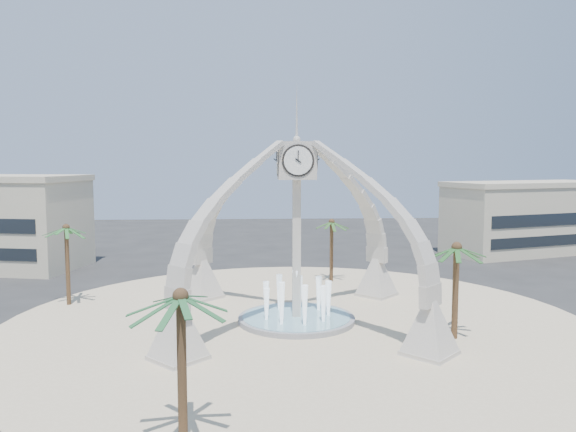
{
  "coord_description": "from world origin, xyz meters",
  "views": [
    {
      "loc": [
        -2.69,
        -37.52,
        10.99
      ],
      "look_at": [
        -0.47,
        2.0,
        7.14
      ],
      "focal_mm": 35.0,
      "sensor_mm": 36.0,
      "label": 1
    }
  ],
  "objects": [
    {
      "name": "ground",
      "position": [
        0.0,
        0.0,
        0.0
      ],
      "size": [
        140.0,
        140.0,
        0.0
      ],
      "primitive_type": "plane",
      "color": "#282828",
      "rests_on": "ground"
    },
    {
      "name": "palm_east",
      "position": [
        9.53,
        -4.22,
        5.69
      ],
      "size": [
        5.18,
        5.18,
        6.54
      ],
      "rotation": [
        0.0,
        0.0,
        0.34
      ],
      "color": "brown",
      "rests_on": "ground"
    },
    {
      "name": "building_ne",
      "position": [
        30.0,
        28.0,
        4.31
      ],
      "size": [
        21.87,
        14.17,
        8.6
      ],
      "rotation": [
        0.0,
        0.0,
        0.31
      ],
      "color": "beige",
      "rests_on": "ground"
    },
    {
      "name": "fountain",
      "position": [
        0.0,
        0.0,
        0.29
      ],
      "size": [
        8.0,
        8.0,
        3.62
      ],
      "color": "#9A9A9D",
      "rests_on": "ground"
    },
    {
      "name": "palm_south",
      "position": [
        -5.61,
        -16.34,
        5.79
      ],
      "size": [
        4.82,
        4.82,
        6.61
      ],
      "rotation": [
        0.0,
        0.0,
        0.27
      ],
      "color": "brown",
      "rests_on": "ground"
    },
    {
      "name": "palm_north",
      "position": [
        4.11,
        12.81,
        5.44
      ],
      "size": [
        3.76,
        3.76,
        6.19
      ],
      "rotation": [
        0.0,
        0.0,
        -0.09
      ],
      "color": "brown",
      "rests_on": "ground"
    },
    {
      "name": "clock_tower",
      "position": [
        -0.0,
        -0.0,
        6.49
      ],
      "size": [
        17.94,
        17.94,
        16.3
      ],
      "color": "#BCB3A7",
      "rests_on": "ground"
    },
    {
      "name": "palm_west",
      "position": [
        -17.13,
        5.54,
        5.9
      ],
      "size": [
        4.43,
        4.43,
        6.66
      ],
      "rotation": [
        0.0,
        0.0,
        -0.37
      ],
      "color": "brown",
      "rests_on": "ground"
    },
    {
      "name": "plaza",
      "position": [
        0.0,
        0.0,
        0.03
      ],
      "size": [
        40.0,
        40.0,
        0.06
      ],
      "primitive_type": "cylinder",
      "color": "beige",
      "rests_on": "ground"
    }
  ]
}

